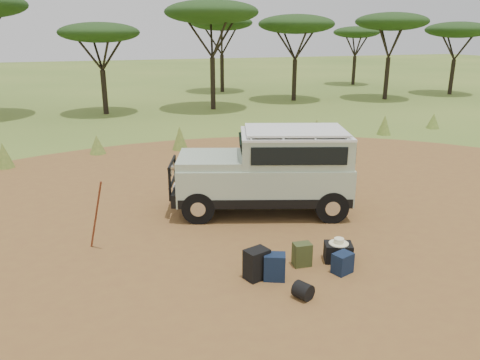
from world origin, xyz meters
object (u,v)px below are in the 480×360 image
object	(u,v)px
safari_vehicle	(269,173)
backpack_navy	(275,267)
walking_staff	(96,215)
backpack_olive	(302,255)
hard_case	(338,252)
duffel_navy	(343,263)
backpack_black	(257,264)

from	to	relation	value
safari_vehicle	backpack_navy	size ratio (longest dim) A/B	9.09
walking_staff	backpack_olive	xyz separation A→B (m)	(3.62, -2.03, -0.53)
backpack_navy	hard_case	distance (m)	1.48
safari_vehicle	duffel_navy	world-z (taller)	safari_vehicle
safari_vehicle	backpack_olive	distance (m)	3.01
backpack_olive	duffel_navy	world-z (taller)	backpack_olive
safari_vehicle	backpack_navy	bearing A→B (deg)	-92.56
hard_case	backpack_navy	bearing A→B (deg)	-148.62
safari_vehicle	hard_case	xyz separation A→B (m)	(0.22, -2.93, -0.82)
walking_staff	backpack_navy	size ratio (longest dim) A/B	3.18
walking_staff	safari_vehicle	bearing A→B (deg)	-25.28
safari_vehicle	duffel_navy	size ratio (longest dim) A/B	11.45
walking_staff	duffel_navy	xyz separation A→B (m)	(4.20, -2.54, -0.56)
hard_case	duffel_navy	bearing A→B (deg)	-89.22
safari_vehicle	backpack_black	xyz separation A→B (m)	(-1.53, -3.02, -0.72)
walking_staff	duffel_navy	size ratio (longest dim) A/B	4.01
safari_vehicle	hard_case	distance (m)	3.05
backpack_black	hard_case	size ratio (longest dim) A/B	1.09
backpack_navy	duffel_navy	size ratio (longest dim) A/B	1.26
backpack_olive	duffel_navy	distance (m)	0.77
duffel_navy	backpack_black	bearing A→B (deg)	149.00
walking_staff	duffel_navy	distance (m)	4.94
backpack_navy	duffel_navy	world-z (taller)	backpack_navy
safari_vehicle	walking_staff	distance (m)	4.24
duffel_navy	hard_case	bearing A→B (deg)	50.23
walking_staff	backpack_black	bearing A→B (deg)	-76.46
duffel_navy	walking_staff	bearing A→B (deg)	130.48
safari_vehicle	hard_case	bearing A→B (deg)	-66.91
backpack_olive	duffel_navy	size ratio (longest dim) A/B	1.17
duffel_navy	hard_case	size ratio (longest dim) A/B	0.76
backpack_navy	safari_vehicle	bearing A→B (deg)	92.67
duffel_navy	hard_case	world-z (taller)	duffel_navy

